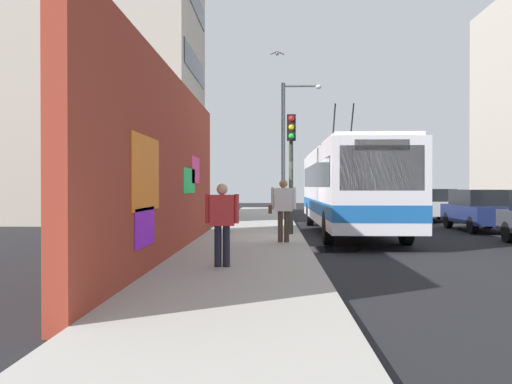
# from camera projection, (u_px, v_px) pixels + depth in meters

# --- Properties ---
(ground_plane) EXTENTS (80.00, 80.00, 0.00)m
(ground_plane) POSITION_uv_depth(u_px,v_px,m) (303.00, 242.00, 16.98)
(ground_plane) COLOR black
(sidewalk_slab) EXTENTS (48.00, 3.20, 0.15)m
(sidewalk_slab) POSITION_uv_depth(u_px,v_px,m) (251.00, 239.00, 17.03)
(sidewalk_slab) COLOR #9E9B93
(sidewalk_slab) RESTS_ON ground_plane
(graffiti_wall) EXTENTS (13.78, 0.32, 4.31)m
(graffiti_wall) POSITION_uv_depth(u_px,v_px,m) (170.00, 167.00, 12.95)
(graffiti_wall) COLOR maroon
(graffiti_wall) RESTS_ON ground_plane
(building_far_left) EXTENTS (8.00, 8.92, 13.96)m
(building_far_left) POSITION_uv_depth(u_px,v_px,m) (105.00, 79.00, 27.20)
(building_far_left) COLOR #B2A899
(building_far_left) RESTS_ON ground_plane
(city_bus) EXTENTS (12.27, 2.54, 4.89)m
(city_bus) POSITION_uv_depth(u_px,v_px,m) (349.00, 185.00, 19.98)
(city_bus) COLOR silver
(city_bus) RESTS_ON ground_plane
(parked_car_navy) EXTENTS (4.17, 1.84, 1.58)m
(parked_car_navy) POSITION_uv_depth(u_px,v_px,m) (481.00, 209.00, 21.06)
(parked_car_navy) COLOR navy
(parked_car_navy) RESTS_ON ground_plane
(parked_car_silver) EXTENTS (4.46, 1.75, 1.58)m
(parked_car_silver) POSITION_uv_depth(u_px,v_px,m) (433.00, 204.00, 27.37)
(parked_car_silver) COLOR #B7B7BC
(parked_car_silver) RESTS_ON ground_plane
(pedestrian_at_curb) EXTENTS (0.23, 0.77, 1.74)m
(pedestrian_at_curb) POSITION_uv_depth(u_px,v_px,m) (283.00, 205.00, 15.35)
(pedestrian_at_curb) COLOR #3F3326
(pedestrian_at_curb) RESTS_ON sidewalk_slab
(pedestrian_near_wall) EXTENTS (0.22, 0.65, 1.60)m
(pedestrian_near_wall) POSITION_uv_depth(u_px,v_px,m) (222.00, 218.00, 10.62)
(pedestrian_near_wall) COLOR #1E1E2D
(pedestrian_near_wall) RESTS_ON sidewalk_slab
(traffic_light) EXTENTS (0.49, 0.28, 3.88)m
(traffic_light) POSITION_uv_depth(u_px,v_px,m) (291.00, 153.00, 17.80)
(traffic_light) COLOR #2D382D
(traffic_light) RESTS_ON sidewalk_slab
(street_lamp) EXTENTS (0.44, 1.88, 6.40)m
(street_lamp) POSITION_uv_depth(u_px,v_px,m) (288.00, 141.00, 25.87)
(street_lamp) COLOR #4C4C51
(street_lamp) RESTS_ON sidewalk_slab
(curbside_puddle) EXTENTS (1.68, 1.68, 0.00)m
(curbside_puddle) POSITION_uv_depth(u_px,v_px,m) (330.00, 249.00, 14.88)
(curbside_puddle) COLOR black
(curbside_puddle) RESTS_ON ground_plane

